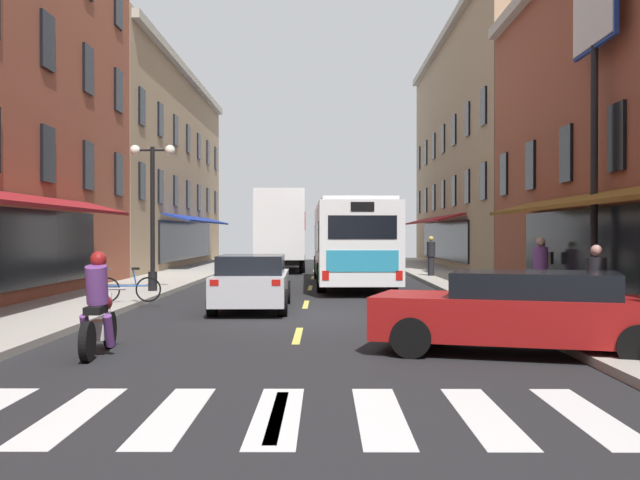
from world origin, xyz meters
TOP-DOWN VIEW (x-y plane):
  - ground_plane at (0.00, 0.00)m, footprint 34.80×80.00m
  - lane_centre_dashes at (0.00, -0.25)m, footprint 0.14×73.90m
  - crosswalk_near at (0.00, -10.00)m, footprint 7.10×2.80m
  - sidewalk_left at (-5.90, 0.00)m, footprint 3.00×80.00m
  - sidewalk_right at (5.90, 0.00)m, footprint 3.00×80.00m
  - billboard_sign at (7.05, 0.64)m, footprint 0.40×2.91m
  - transit_bus at (1.49, 10.92)m, footprint 2.87×12.21m
  - box_truck at (-1.75, 21.88)m, footprint 2.71×8.47m
  - sedan_near at (3.73, -5.83)m, footprint 5.03×3.08m
  - sedan_mid at (-1.33, 1.50)m, footprint 1.97×4.76m
  - motorcycle_rider at (-3.09, -5.91)m, footprint 0.62×2.07m
  - bicycle_near at (-4.64, 2.08)m, footprint 1.70×0.48m
  - pedestrian_near at (6.89, 4.54)m, footprint 0.52×0.47m
  - pedestrian_mid at (5.08, 15.09)m, footprint 0.36×0.36m
  - pedestrian_far at (5.47, -4.05)m, footprint 0.36×0.36m
  - pedestrian_rear at (6.01, 1.51)m, footprint 0.36×0.36m
  - street_lamp_twin at (-4.91, 6.18)m, footprint 1.42×0.32m

SIDE VIEW (x-z plane):
  - ground_plane at x=0.00m, z-range -0.10..0.00m
  - lane_centre_dashes at x=0.00m, z-range 0.00..0.01m
  - crosswalk_near at x=0.00m, z-range 0.00..0.01m
  - sidewalk_left at x=-5.90m, z-range 0.00..0.14m
  - sidewalk_right at x=5.90m, z-range 0.00..0.14m
  - bicycle_near at x=-4.64m, z-range 0.05..0.96m
  - sedan_near at x=3.73m, z-range 0.03..1.36m
  - motorcycle_rider at x=-3.09m, z-range -0.12..1.54m
  - sedan_mid at x=-1.33m, z-range 0.02..1.41m
  - pedestrian_far at x=5.47m, z-range 0.16..1.75m
  - pedestrian_near at x=6.89m, z-range 0.18..1.75m
  - pedestrian_mid at x=5.08m, z-range 0.16..1.86m
  - pedestrian_rear at x=6.01m, z-range 0.16..1.87m
  - transit_bus at x=1.49m, z-range 0.08..3.18m
  - box_truck at x=-1.75m, z-range 0.05..4.13m
  - street_lamp_twin at x=-4.91m, z-range 0.41..4.99m
  - billboard_sign at x=7.05m, z-range 2.26..10.20m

